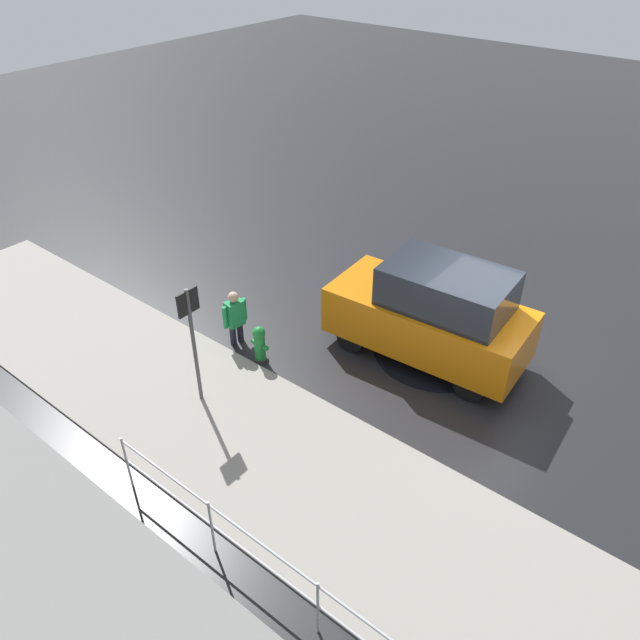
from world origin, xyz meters
name	(u,v)px	position (x,y,z in m)	size (l,w,h in m)	color
ground_plane	(480,371)	(0.00, 0.00, 0.00)	(60.00, 60.00, 0.00)	black
kerb_strip	(353,507)	(0.00, 4.20, 0.02)	(24.00, 3.20, 0.04)	gray
moving_hatchback	(433,313)	(1.06, 0.20, 1.03)	(4.00, 1.95, 2.06)	orange
fire_hydrant	(260,344)	(3.60, 2.43, 0.40)	(0.42, 0.31, 0.80)	#197A2D
pedestrian	(235,315)	(4.39, 2.29, 0.68)	(0.30, 0.56, 1.22)	#1E8C4C
sign_post	(192,330)	(3.64, 3.97, 1.58)	(0.07, 0.44, 2.40)	#4C4C51
puddle_patch	(436,351)	(0.98, -0.02, 0.00)	(2.57, 2.57, 0.01)	black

